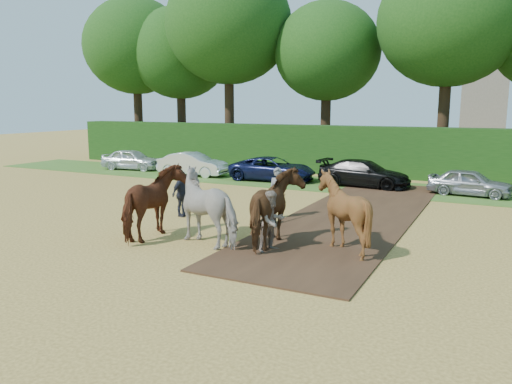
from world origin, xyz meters
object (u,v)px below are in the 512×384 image
(plough_team, at_px, (246,207))
(church, at_px, (491,23))
(parked_cars, at_px, (363,174))
(spectator_far, at_px, (181,194))
(spectator_near, at_px, (272,221))

(plough_team, distance_m, church, 54.96)
(plough_team, distance_m, parked_cars, 12.36)
(spectator_far, bearing_deg, plough_team, -116.63)
(plough_team, height_order, parked_cars, plough_team)
(spectator_far, relative_size, parked_cars, 0.05)
(spectator_near, bearing_deg, spectator_far, 89.00)
(spectator_far, bearing_deg, church, -6.48)
(spectator_far, relative_size, church, 0.07)
(church, bearing_deg, parked_cars, -95.59)
(plough_team, bearing_deg, spectator_far, 150.38)
(spectator_near, bearing_deg, parked_cars, 29.70)
(spectator_near, distance_m, plough_team, 1.20)
(spectator_near, xyz_separation_m, parked_cars, (-0.61, 12.77, -0.23))
(spectator_far, bearing_deg, spectator_near, -114.97)
(spectator_far, distance_m, plough_team, 4.64)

